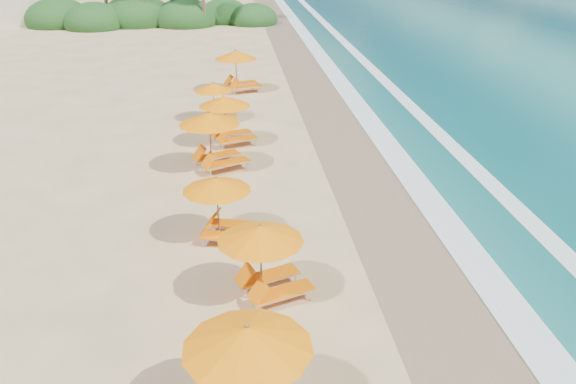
{
  "coord_description": "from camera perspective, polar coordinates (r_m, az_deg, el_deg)",
  "views": [
    {
      "loc": [
        -1.86,
        -18.06,
        9.54
      ],
      "look_at": [
        0.0,
        0.0,
        1.2
      ],
      "focal_mm": 36.47,
      "sensor_mm": 36.0,
      "label": 1
    }
  ],
  "objects": [
    {
      "name": "treeline",
      "position": [
        64.65,
        -13.57,
        16.43
      ],
      "size": [
        25.8,
        8.8,
        9.74
      ],
      "color": "#163D14",
      "rests_on": "ground"
    },
    {
      "name": "ground",
      "position": [
        20.51,
        -0.0,
        -3.05
      ],
      "size": [
        160.0,
        160.0,
        0.0
      ],
      "primitive_type": "plane",
      "color": "#DAB380",
      "rests_on": "ground"
    },
    {
      "name": "station_7",
      "position": [
        31.33,
        -6.95,
        8.98
      ],
      "size": [
        2.35,
        2.21,
        2.07
      ],
      "rotation": [
        0.0,
        0.0,
        0.09
      ],
      "color": "olive",
      "rests_on": "ground"
    },
    {
      "name": "station_6",
      "position": [
        27.61,
        -5.79,
        7.32
      ],
      "size": [
        3.07,
        2.99,
        2.44
      ],
      "rotation": [
        0.0,
        0.0,
        0.29
      ],
      "color": "olive",
      "rests_on": "ground"
    },
    {
      "name": "surf_foam",
      "position": [
        22.13,
        17.54,
        -2.02
      ],
      "size": [
        4.0,
        160.0,
        0.01
      ],
      "color": "white",
      "rests_on": "ground"
    },
    {
      "name": "wet_sand",
      "position": [
        21.24,
        10.81,
        -2.47
      ],
      "size": [
        4.0,
        160.0,
        0.01
      ],
      "primitive_type": "cube",
      "color": "#887051",
      "rests_on": "ground"
    },
    {
      "name": "station_8",
      "position": [
        36.88,
        -4.78,
        11.96
      ],
      "size": [
        3.33,
        3.25,
        2.63
      ],
      "rotation": [
        0.0,
        0.0,
        0.31
      ],
      "color": "olive",
      "rests_on": "ground"
    },
    {
      "name": "station_3",
      "position": [
        15.97,
        -2.06,
        -6.25
      ],
      "size": [
        3.07,
        3.03,
        2.38
      ],
      "rotation": [
        0.0,
        0.0,
        0.37
      ],
      "color": "olive",
      "rests_on": "ground"
    },
    {
      "name": "station_5",
      "position": [
        24.71,
        -7.15,
        5.38
      ],
      "size": [
        3.4,
        3.38,
        2.6
      ],
      "rotation": [
        0.0,
        0.0,
        0.42
      ],
      "color": "olive",
      "rests_on": "ground"
    },
    {
      "name": "station_2",
      "position": [
        12.08,
        -2.88,
        -17.18
      ],
      "size": [
        3.28,
        3.18,
        2.64
      ],
      "rotation": [
        0.0,
        0.0,
        -0.26
      ],
      "color": "olive",
      "rests_on": "ground"
    },
    {
      "name": "beach_building",
      "position": [
        69.54,
        -23.64,
        16.0
      ],
      "size": [
        7.0,
        5.0,
        2.8
      ],
      "primitive_type": "cube",
      "color": "beige",
      "rests_on": "ground"
    },
    {
      "name": "station_4",
      "position": [
        19.05,
        -6.37,
        -1.22
      ],
      "size": [
        2.81,
        2.72,
        2.26
      ],
      "rotation": [
        0.0,
        0.0,
        -0.26
      ],
      "color": "olive",
      "rests_on": "ground"
    }
  ]
}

